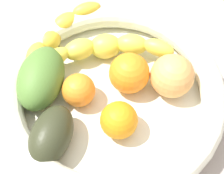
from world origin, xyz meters
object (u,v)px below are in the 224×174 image
(orange_front, at_px, (119,120))
(avocado_dark, at_px, (51,135))
(orange_mid_left, at_px, (129,73))
(mango_green, at_px, (41,78))
(fruit_bowl, at_px, (112,93))
(orange_mid_right, at_px, (79,90))
(peach_blush, at_px, (172,76))
(banana_draped_left, at_px, (53,39))
(banana_draped_right, at_px, (106,48))

(orange_front, distance_m, avocado_dark, 0.10)
(orange_mid_left, distance_m, mango_green, 0.14)
(fruit_bowl, bearing_deg, orange_mid_left, -133.61)
(orange_mid_right, distance_m, avocado_dark, 0.08)
(peach_blush, bearing_deg, fruit_bowl, 15.44)
(orange_mid_left, height_order, mango_green, mango_green)
(orange_mid_left, xyz_separation_m, peach_blush, (-0.07, 0.00, 0.00))
(mango_green, bearing_deg, orange_mid_left, -171.20)
(banana_draped_left, distance_m, banana_draped_right, 0.09)
(orange_front, bearing_deg, orange_mid_right, -35.66)
(banana_draped_left, distance_m, orange_front, 0.19)
(banana_draped_left, distance_m, orange_mid_right, 0.11)
(mango_green, xyz_separation_m, avocado_dark, (-0.03, 0.09, -0.00))
(banana_draped_right, distance_m, orange_mid_left, 0.07)
(banana_draped_right, distance_m, orange_mid_right, 0.09)
(mango_green, relative_size, peach_blush, 1.64)
(banana_draped_right, height_order, orange_mid_right, orange_mid_right)
(orange_mid_left, bearing_deg, banana_draped_left, -24.97)
(banana_draped_left, height_order, mango_green, mango_green)
(orange_mid_left, bearing_deg, orange_mid_right, 23.93)
(peach_blush, xyz_separation_m, avocado_dark, (0.17, 0.11, -0.01))
(orange_front, xyz_separation_m, orange_mid_left, (-0.01, -0.08, 0.00))
(orange_mid_left, relative_size, orange_mid_right, 1.24)
(orange_mid_right, bearing_deg, peach_blush, -167.02)
(banana_draped_right, height_order, peach_blush, peach_blush)
(orange_mid_left, bearing_deg, orange_front, 82.77)
(orange_mid_left, bearing_deg, fruit_bowl, 46.39)
(banana_draped_left, relative_size, orange_front, 3.48)
(fruit_bowl, bearing_deg, banana_draped_right, -77.99)
(banana_draped_left, distance_m, peach_blush, 0.21)
(orange_front, relative_size, peach_blush, 0.81)
(banana_draped_left, distance_m, mango_green, 0.08)
(orange_mid_left, relative_size, peach_blush, 0.94)
(fruit_bowl, xyz_separation_m, avocado_dark, (0.08, 0.09, 0.02))
(fruit_bowl, distance_m, mango_green, 0.11)
(fruit_bowl, distance_m, orange_mid_left, 0.04)
(fruit_bowl, height_order, banana_draped_left, banana_draped_left)
(mango_green, height_order, peach_blush, peach_blush)
(banana_draped_right, bearing_deg, avocado_dark, 69.18)
(fruit_bowl, xyz_separation_m, peach_blush, (-0.09, -0.03, 0.02))
(orange_mid_right, height_order, peach_blush, peach_blush)
(banana_draped_right, height_order, avocado_dark, avocado_dark)
(orange_mid_right, relative_size, avocado_dark, 0.56)
(mango_green, bearing_deg, banana_draped_right, -142.44)
(banana_draped_right, relative_size, orange_mid_right, 4.31)
(orange_mid_left, xyz_separation_m, mango_green, (0.14, 0.02, 0.00))
(banana_draped_left, bearing_deg, orange_mid_right, 120.84)
(banana_draped_right, distance_m, avocado_dark, 0.18)
(orange_front, height_order, orange_mid_left, orange_mid_left)
(orange_front, distance_m, orange_mid_right, 0.08)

